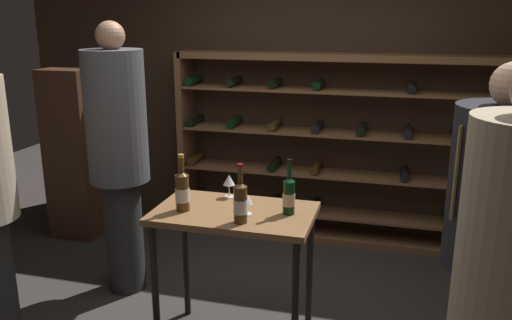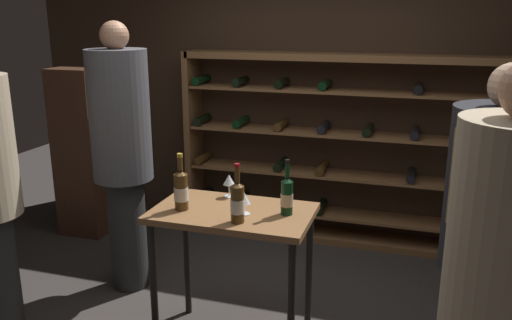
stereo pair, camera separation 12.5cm
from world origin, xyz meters
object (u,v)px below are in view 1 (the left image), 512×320
object	(u,v)px
wine_rack	(337,151)
wine_glass_stemmed_center	(246,199)
display_cabinet	(74,154)
wine_bottle_green_slim	(289,195)
wine_bottle_red_label	(182,191)
person_host_in_suit	(496,226)
wine_glass_stemmed_left	(229,181)
tasting_table	(234,230)
wine_bottle_black_capsule	(240,202)
person_bystander_dark_jacket	(118,148)

from	to	relation	value
wine_rack	wine_glass_stemmed_center	distance (m)	1.90
display_cabinet	wine_bottle_green_slim	distance (m)	2.66
wine_bottle_red_label	wine_glass_stemmed_center	size ratio (longest dim) A/B	2.55
wine_bottle_green_slim	display_cabinet	bearing A→B (deg)	151.30
person_host_in_suit	wine_glass_stemmed_center	size ratio (longest dim) A/B	13.41
person_host_in_suit	wine_glass_stemmed_left	bearing A→B (deg)	107.63
tasting_table	wine_bottle_green_slim	distance (m)	0.41
wine_bottle_red_label	wine_bottle_black_capsule	size ratio (longest dim) A/B	1.01
person_bystander_dark_jacket	wine_glass_stemmed_center	size ratio (longest dim) A/B	14.68
wine_bottle_red_label	wine_glass_stemmed_center	world-z (taller)	wine_bottle_red_label
wine_bottle_red_label	person_bystander_dark_jacket	bearing A→B (deg)	142.95
tasting_table	wine_bottle_red_label	bearing A→B (deg)	-165.35
tasting_table	wine_bottle_red_label	world-z (taller)	wine_bottle_red_label
wine_bottle_green_slim	wine_bottle_black_capsule	distance (m)	0.31
wine_rack	wine_bottle_black_capsule	world-z (taller)	wine_rack
tasting_table	wine_rack	bearing A→B (deg)	77.58
wine_rack	wine_glass_stemmed_left	distance (m)	1.69
person_bystander_dark_jacket	display_cabinet	world-z (taller)	person_bystander_dark_jacket
display_cabinet	wine_bottle_black_capsule	distance (m)	2.56
wine_rack	wine_bottle_green_slim	distance (m)	1.81
wine_bottle_black_capsule	tasting_table	bearing A→B (deg)	118.42
display_cabinet	wine_glass_stemmed_center	bearing A→B (deg)	-32.90
wine_bottle_green_slim	wine_rack	bearing A→B (deg)	87.66
display_cabinet	wine_glass_stemmed_left	world-z (taller)	display_cabinet
wine_bottle_black_capsule	wine_glass_stemmed_center	distance (m)	0.13
wine_rack	display_cabinet	bearing A→B (deg)	-167.58
wine_glass_stemmed_left	wine_bottle_green_slim	bearing A→B (deg)	-23.68
display_cabinet	wine_rack	bearing A→B (deg)	12.42
wine_bottle_green_slim	wine_bottle_red_label	distance (m)	0.64
tasting_table	wine_glass_stemmed_center	xyz separation A→B (m)	(0.09, -0.04, 0.22)
wine_rack	person_host_in_suit	xyz separation A→B (m)	(1.04, -1.92, 0.14)
person_bystander_dark_jacket	person_host_in_suit	distance (m)	2.55
person_bystander_dark_jacket	wine_glass_stemmed_center	bearing A→B (deg)	-49.27
tasting_table	display_cabinet	size ratio (longest dim) A/B	0.61
wine_rack	wine_glass_stemmed_center	world-z (taller)	wine_rack
person_bystander_dark_jacket	wine_bottle_green_slim	bearing A→B (deg)	-42.52
person_host_in_suit	wine_bottle_black_capsule	world-z (taller)	person_host_in_suit
wine_bottle_red_label	wine_bottle_black_capsule	xyz separation A→B (m)	(0.39, -0.09, -0.00)
wine_glass_stemmed_left	wine_glass_stemmed_center	distance (m)	0.33
wine_rack	wine_bottle_red_label	size ratio (longest dim) A/B	8.64
person_host_in_suit	wine_bottle_red_label	distance (m)	1.75
tasting_table	wine_bottle_green_slim	xyz separation A→B (m)	(0.33, 0.03, 0.24)
person_host_in_suit	wine_glass_stemmed_center	distance (m)	1.36
wine_bottle_green_slim	wine_glass_stemmed_center	size ratio (longest dim) A/B	2.44
display_cabinet	wine_glass_stemmed_center	world-z (taller)	display_cabinet
person_bystander_dark_jacket	wine_bottle_red_label	world-z (taller)	person_bystander_dark_jacket
wine_bottle_red_label	wine_bottle_black_capsule	bearing A→B (deg)	-13.27
tasting_table	display_cabinet	xyz separation A→B (m)	(-1.99, 1.30, 0.01)
wine_bottle_red_label	wine_glass_stemmed_center	distance (m)	0.39
wine_rack	wine_bottle_green_slim	size ratio (longest dim) A/B	9.02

